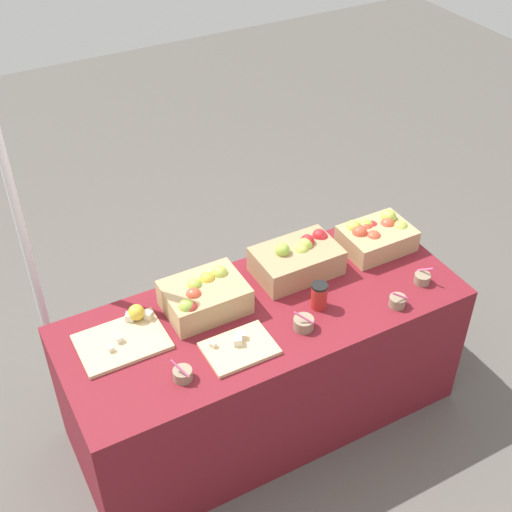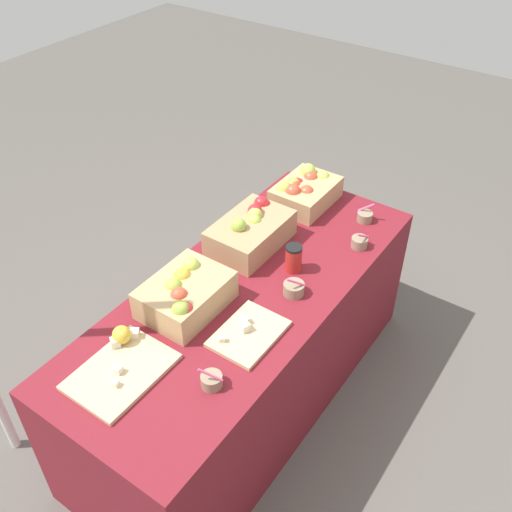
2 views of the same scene
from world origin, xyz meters
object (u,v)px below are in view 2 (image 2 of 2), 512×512
(coffee_cup, at_px, (294,258))
(apple_crate_middle, at_px, (251,231))
(apple_crate_left, at_px, (304,191))
(cutting_board_back, at_px, (121,364))
(sample_bowl_near, at_px, (365,216))
(sample_bowl_far, at_px, (359,242))
(apple_crate_right, at_px, (185,294))
(cutting_board_front, at_px, (248,333))
(sample_bowl_mid, at_px, (212,380))
(sample_bowl_extra, at_px, (294,289))

(coffee_cup, bearing_deg, apple_crate_middle, 79.85)
(apple_crate_left, bearing_deg, cutting_board_back, -179.21)
(sample_bowl_near, bearing_deg, coffee_cup, 169.99)
(coffee_cup, bearing_deg, sample_bowl_near, -10.01)
(sample_bowl_far, bearing_deg, apple_crate_middle, 122.18)
(apple_crate_right, bearing_deg, sample_bowl_near, -18.34)
(cutting_board_front, distance_m, sample_bowl_mid, 0.28)
(sample_bowl_far, relative_size, sample_bowl_extra, 0.92)
(sample_bowl_mid, bearing_deg, apple_crate_right, 52.77)
(apple_crate_middle, height_order, cutting_board_front, apple_crate_middle)
(sample_bowl_near, relative_size, coffee_cup, 0.78)
(sample_bowl_extra, bearing_deg, apple_crate_left, 27.76)
(sample_bowl_extra, height_order, coffee_cup, coffee_cup)
(sample_bowl_mid, bearing_deg, sample_bowl_extra, 1.63)
(apple_crate_middle, bearing_deg, coffee_cup, -100.15)
(coffee_cup, bearing_deg, sample_bowl_far, -27.62)
(cutting_board_back, distance_m, sample_bowl_extra, 0.79)
(cutting_board_back, bearing_deg, apple_crate_middle, 2.52)
(sample_bowl_far, bearing_deg, sample_bowl_extra, 169.88)
(cutting_board_back, distance_m, sample_bowl_far, 1.25)
(apple_crate_left, distance_m, coffee_cup, 0.56)
(cutting_board_back, height_order, sample_bowl_extra, sample_bowl_extra)
(apple_crate_right, xyz_separation_m, sample_bowl_mid, (-0.26, -0.34, -0.05))
(apple_crate_right, xyz_separation_m, cutting_board_front, (0.02, -0.31, -0.07))
(apple_crate_left, distance_m, sample_bowl_extra, 0.72)
(cutting_board_front, xyz_separation_m, sample_bowl_far, (0.77, -0.10, 0.02))
(sample_bowl_mid, bearing_deg, sample_bowl_near, 0.48)
(apple_crate_right, xyz_separation_m, sample_bowl_far, (0.79, -0.41, -0.05))
(sample_bowl_far, bearing_deg, cutting_board_back, 161.40)
(apple_crate_right, bearing_deg, apple_crate_left, 0.54)
(apple_crate_left, relative_size, apple_crate_right, 0.95)
(apple_crate_right, bearing_deg, apple_crate_middle, 3.37)
(apple_crate_right, height_order, cutting_board_front, apple_crate_right)
(sample_bowl_near, distance_m, coffee_cup, 0.54)
(apple_crate_left, relative_size, cutting_board_front, 1.15)
(sample_bowl_near, bearing_deg, apple_crate_right, 161.66)
(sample_bowl_far, bearing_deg, cutting_board_front, 172.58)
(sample_bowl_near, distance_m, sample_bowl_extra, 0.67)
(apple_crate_left, height_order, apple_crate_right, apple_crate_right)
(apple_crate_left, xyz_separation_m, apple_crate_right, (-0.97, -0.01, 0.00))
(coffee_cup, bearing_deg, cutting_board_front, -171.30)
(cutting_board_front, relative_size, coffee_cup, 2.30)
(apple_crate_middle, xyz_separation_m, cutting_board_back, (-0.91, -0.04, -0.06))
(cutting_board_back, xyz_separation_m, sample_bowl_mid, (0.13, -0.33, 0.01))
(cutting_board_front, distance_m, sample_bowl_near, 0.98)
(apple_crate_right, distance_m, sample_bowl_mid, 0.43)
(apple_crate_middle, distance_m, apple_crate_right, 0.52)
(cutting_board_back, bearing_deg, sample_bowl_far, -18.60)
(cutting_board_back, xyz_separation_m, sample_bowl_extra, (0.72, -0.32, 0.01))
(cutting_board_back, distance_m, sample_bowl_near, 1.43)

